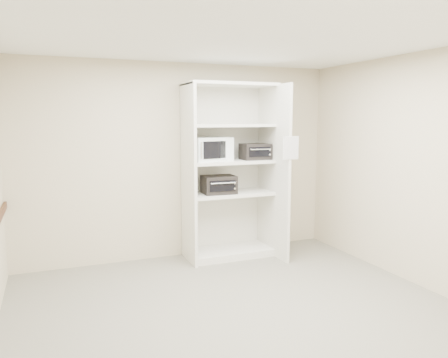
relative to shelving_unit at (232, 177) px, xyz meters
name	(u,v)px	position (x,y,z in m)	size (l,w,h in m)	color
floor	(238,311)	(-0.67, -1.70, -1.13)	(4.50, 4.00, 0.01)	slate
ceiling	(239,37)	(-0.67, -1.70, 1.57)	(4.50, 4.00, 0.01)	white
wall_back	(180,161)	(-0.67, 0.30, 0.22)	(4.50, 0.02, 2.70)	beige
wall_front	(384,226)	(-0.67, -3.70, 0.22)	(4.50, 0.02, 2.70)	beige
wall_right	(414,170)	(1.58, -1.70, 0.22)	(0.02, 4.00, 2.70)	beige
shelving_unit	(232,177)	(0.00, 0.00, 0.00)	(1.24, 0.92, 2.42)	silver
microwave	(210,149)	(-0.32, 0.04, 0.40)	(0.53, 0.41, 0.32)	white
toaster_oven_upper	(255,152)	(0.33, -0.05, 0.35)	(0.39, 0.29, 0.22)	black
toaster_oven_lower	(219,185)	(-0.22, -0.04, -0.09)	(0.44, 0.33, 0.25)	black
paper_sign	(291,148)	(0.56, -0.63, 0.43)	(0.23, 0.01, 0.30)	white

